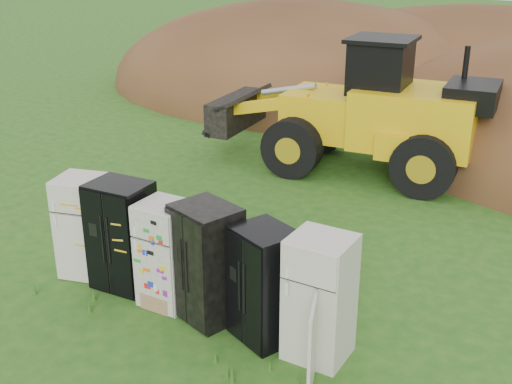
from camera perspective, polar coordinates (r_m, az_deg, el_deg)
ground at (r=10.71m, az=-5.78°, el=-10.31°), size 120.00×120.00×0.00m
fridge_leftmost at (r=11.73m, az=-15.02°, el=-2.93°), size 1.00×0.98×1.83m
fridge_black_side at (r=11.14m, az=-11.80°, el=-3.80°), size 1.06×0.87×1.89m
fridge_sticker at (r=10.52m, az=-7.96°, el=-5.48°), size 0.83×0.77×1.78m
fridge_dark_mid at (r=10.04m, az=-4.37°, el=-6.31°), size 1.15×1.03×1.90m
fridge_black_right at (r=9.54m, az=0.75°, el=-8.24°), size 1.10×1.01×1.79m
fridge_open_door at (r=9.18m, az=5.69°, el=-9.35°), size 0.88×0.82×1.88m
wheel_loader at (r=16.58m, az=7.86°, el=7.76°), size 7.42×3.80×3.44m
dirt_mound_left at (r=26.04m, az=4.35°, el=9.10°), size 16.83×12.62×6.91m
dirt_mound_back at (r=26.84m, az=19.57°, el=8.30°), size 19.04×12.70×6.56m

